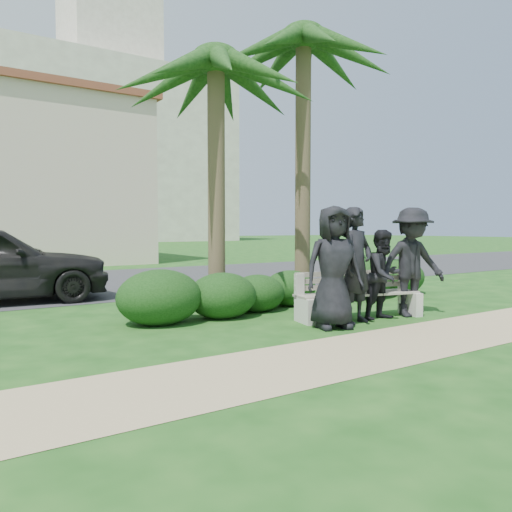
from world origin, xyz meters
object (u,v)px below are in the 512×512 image
object	(u,v)px
man_b	(356,265)
palm_right	(304,41)
park_bench	(358,298)
palm_left	(216,63)
man_d	(412,262)
man_c	(384,275)
man_a	(334,267)

from	to	relation	value
man_b	palm_right	distance (m)	5.02
park_bench	palm_left	bearing A→B (deg)	140.01
park_bench	man_d	distance (m)	1.16
man_d	palm_right	distance (m)	5.03
palm_left	man_d	bearing A→B (deg)	-44.14
palm_right	man_c	bearing A→B (deg)	-92.93
man_a	man_c	bearing A→B (deg)	20.83
man_b	palm_left	bearing A→B (deg)	106.68
man_a	palm_left	xyz separation A→B (m)	(-0.68, 2.46, 3.63)
park_bench	palm_right	xyz separation A→B (m)	(0.40, 2.01, 5.00)
park_bench	man_a	distance (m)	1.16
man_a	man_b	distance (m)	0.59
palm_left	palm_right	xyz separation A→B (m)	(2.00, -0.08, 0.78)
park_bench	man_b	distance (m)	0.73
man_d	man_c	bearing A→B (deg)	-167.74
man_c	palm_right	size ratio (longest dim) A/B	0.24
man_c	palm_right	bearing A→B (deg)	83.08
palm_left	palm_right	size ratio (longest dim) A/B	0.87
man_d	man_b	bearing A→B (deg)	-167.05
palm_right	man_d	bearing A→B (deg)	-77.36
palm_left	park_bench	bearing A→B (deg)	-52.58
man_d	palm_left	bearing A→B (deg)	152.71
man_b	man_c	size ratio (longest dim) A/B	1.24
palm_left	palm_right	world-z (taller)	palm_right
park_bench	palm_right	distance (m)	5.40
man_c	man_b	bearing A→B (deg)	172.84
man_b	man_d	distance (m)	1.27
man_a	man_c	distance (m)	1.21
palm_right	park_bench	bearing A→B (deg)	-101.20
park_bench	man_c	bearing A→B (deg)	-35.72
man_b	palm_right	size ratio (longest dim) A/B	0.30
park_bench	palm_left	distance (m)	4.97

